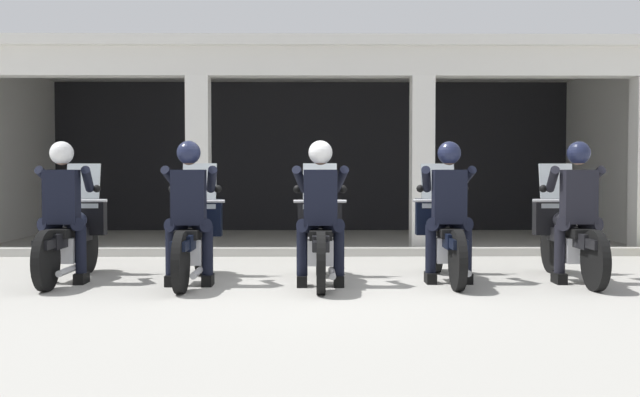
{
  "coord_description": "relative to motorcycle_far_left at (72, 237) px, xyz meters",
  "views": [
    {
      "loc": [
        -0.07,
        -8.0,
        1.25
      ],
      "look_at": [
        0.0,
        0.55,
        0.94
      ],
      "focal_mm": 41.37,
      "sensor_mm": 36.0,
      "label": 1
    }
  ],
  "objects": [
    {
      "name": "police_officer_center",
      "position": [
        2.87,
        -0.51,
        0.44
      ],
      "size": [
        0.63,
        0.61,
        1.58
      ],
      "rotation": [
        0.0,
        0.0,
        -0.15
      ],
      "color": "black",
      "rests_on": "ground"
    },
    {
      "name": "police_officer_far_left",
      "position": [
        -0.0,
        -0.28,
        0.44
      ],
      "size": [
        0.63,
        0.61,
        1.58
      ],
      "rotation": [
        0.0,
        0.0,
        -0.04
      ],
      "color": "black",
      "rests_on": "ground"
    },
    {
      "name": "motorcycle_right",
      "position": [
        4.3,
        -0.01,
        0.0
      ],
      "size": [
        0.62,
        2.04,
        1.35
      ],
      "rotation": [
        0.0,
        0.0,
        -0.15
      ],
      "color": "black",
      "rests_on": "ground"
    },
    {
      "name": "kerb_strip",
      "position": [
        2.74,
        2.41,
        -0.44
      ],
      "size": [
        10.97,
        0.24,
        0.12
      ],
      "primitive_type": "cube",
      "color": "#B7B5AD",
      "rests_on": "ground"
    },
    {
      "name": "police_officer_right",
      "position": [
        4.3,
        -0.3,
        0.44
      ],
      "size": [
        0.63,
        0.61,
        1.58
      ],
      "rotation": [
        0.0,
        0.0,
        -0.15
      ],
      "color": "black",
      "rests_on": "ground"
    },
    {
      "name": "police_officer_far_right",
      "position": [
        5.73,
        -0.33,
        0.44
      ],
      "size": [
        0.63,
        0.61,
        1.58
      ],
      "rotation": [
        0.0,
        0.0,
        0.01
      ],
      "color": "black",
      "rests_on": "ground"
    },
    {
      "name": "motorcycle_center",
      "position": [
        2.87,
        -0.22,
        0.0
      ],
      "size": [
        0.62,
        2.04,
        1.35
      ],
      "rotation": [
        0.0,
        0.0,
        -0.15
      ],
      "color": "black",
      "rests_on": "ground"
    },
    {
      "name": "police_officer_left",
      "position": [
        1.43,
        -0.45,
        0.44
      ],
      "size": [
        0.63,
        0.61,
        1.58
      ],
      "rotation": [
        0.0,
        0.0,
        0.02
      ],
      "color": "black",
      "rests_on": "ground"
    },
    {
      "name": "motorcycle_far_right",
      "position": [
        5.73,
        -0.04,
        0.0
      ],
      "size": [
        0.62,
        2.04,
        1.35
      ],
      "rotation": [
        0.0,
        0.0,
        0.01
      ],
      "color": "black",
      "rests_on": "ground"
    },
    {
      "name": "ground_plane",
      "position": [
        2.87,
        2.51,
        -0.5
      ],
      "size": [
        80.0,
        80.0,
        0.0
      ],
      "primitive_type": "plane",
      "color": "#A8A59E"
    },
    {
      "name": "station_building",
      "position": [
        2.74,
        5.46,
        1.64
      ],
      "size": [
        11.47,
        4.95,
        3.31
      ],
      "color": "black",
      "rests_on": "ground"
    },
    {
      "name": "motorcycle_far_left",
      "position": [
        0.0,
        0.0,
        0.0
      ],
      "size": [
        0.62,
        2.04,
        1.35
      ],
      "rotation": [
        0.0,
        0.0,
        -0.04
      ],
      "color": "black",
      "rests_on": "ground"
    },
    {
      "name": "motorcycle_left",
      "position": [
        1.43,
        -0.16,
        0.0
      ],
      "size": [
        0.62,
        2.04,
        1.35
      ],
      "rotation": [
        0.0,
        0.0,
        0.02
      ],
      "color": "black",
      "rests_on": "ground"
    }
  ]
}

